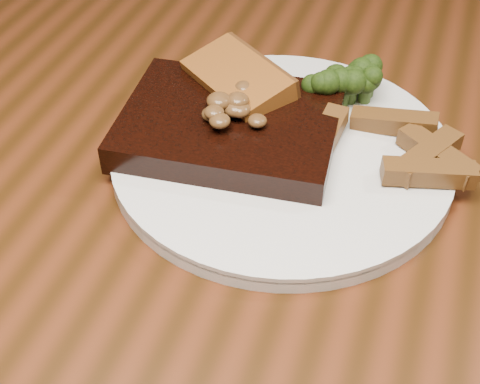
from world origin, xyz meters
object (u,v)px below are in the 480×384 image
object	(u,v)px
steak	(230,127)
garlic_bread	(237,98)
plate	(282,155)
potato_wedges	(379,149)
dining_table	(251,285)
chair_far	(458,86)

from	to	relation	value
steak	garlic_bread	size ratio (longest dim) A/B	1.80
plate	steak	size ratio (longest dim) A/B	1.61
garlic_bread	potato_wedges	size ratio (longest dim) A/B	1.06
steak	garlic_bread	distance (m)	0.05
plate	potato_wedges	xyz separation A→B (m)	(0.08, 0.01, 0.02)
plate	steak	world-z (taller)	steak
dining_table	garlic_bread	xyz separation A→B (m)	(-0.05, 0.12, 0.12)
steak	chair_far	bearing A→B (deg)	66.50
dining_table	chair_far	world-z (taller)	chair_far
plate	garlic_bread	distance (m)	0.07
plate	steak	distance (m)	0.05
dining_table	chair_far	size ratio (longest dim) A/B	1.88
dining_table	plate	bearing A→B (deg)	86.49
potato_wedges	plate	bearing A→B (deg)	-170.43
chair_far	garlic_bread	distance (m)	0.69
dining_table	garlic_bread	world-z (taller)	garlic_bread
garlic_bread	plate	bearing A→B (deg)	-3.09
chair_far	steak	size ratio (longest dim) A/B	4.59
potato_wedges	garlic_bread	bearing A→B (deg)	166.95
dining_table	steak	world-z (taller)	steak
garlic_bread	potato_wedges	world-z (taller)	potato_wedges
chair_far	plate	xyz separation A→B (m)	(-0.16, -0.62, 0.29)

